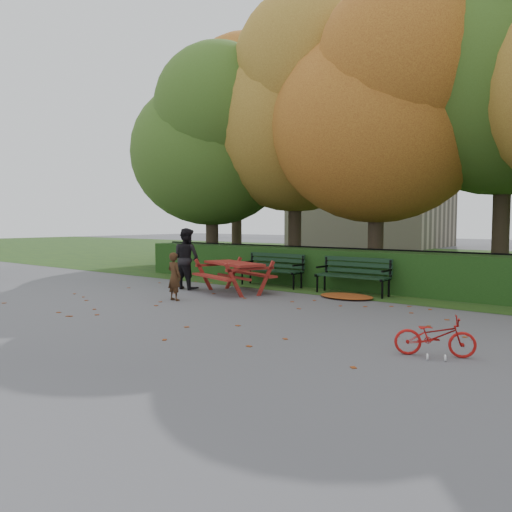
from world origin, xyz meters
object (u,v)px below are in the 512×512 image
Objects in this scene: bench_left at (273,267)px; child at (174,276)px; tree_b at (300,109)px; tree_c at (386,108)px; bicycle at (435,336)px; tree_f at (239,128)px; picnic_table at (234,269)px; bench_right at (354,273)px; tree_a at (214,140)px; adult at (187,259)px.

child is (-0.29, -3.31, 0.01)m from bench_left.
tree_b is 8.05m from child.
tree_c is 8.84m from bicycle.
tree_b is at bearing -27.99° from tree_f.
tree_c is 3.79× the size of picnic_table.
bench_left reaches higher than bicycle.
tree_f is 5.10× the size of bench_right.
bench_right is 1.78× the size of bicycle.
tree_c reaches higher than tree_a.
bench_left is at bearing -25.76° from tree_a.
tree_f is 4.36× the size of picnic_table.
picnic_table is at bearing -92.43° from child.
bicycle is (6.93, -7.42, -5.14)m from tree_b.
tree_c is 8.66m from tree_f.
tree_c reaches higher than bicycle.
bicycle is at bearing -46.99° from tree_b.
tree_a is 3.55× the size of picnic_table.
tree_f is at bearing 157.65° from tree_c.
child is 6.17m from bicycle.
bicycle is (5.78, -4.38, -0.25)m from bench_left.
bench_left is 1.59m from picnic_table.
tree_c is at bearing 79.46° from picnic_table.
tree_c is 5.31m from bench_left.
tree_f is 5.83× the size of adult.
tree_c is 6.13m from picnic_table.
tree_a is at bearing -62.02° from tree_f.
tree_b is 5.87m from bench_left.
bench_left is 1.69× the size of child.
tree_b is at bearing 18.83° from bicycle.
tree_b is 5.32m from tree_f.
bench_right is (8.23, -5.54, -5.17)m from tree_f.
picnic_table reaches higher than bicycle.
tree_b is at bearing 166.55° from tree_c.
tree_a reaches higher than bench_right.
adult is at bearing -59.16° from tree_f.
tree_f is 8.62× the size of child.
tree_b reaches higher than child.
tree_a is 6.51m from picnic_table.
tree_f is (-7.97, 3.28, 0.87)m from tree_c.
bench_left is at bearing 28.68° from bicycle.
picnic_table is at bearing -91.37° from bench_left.
tree_b is at bearing -90.43° from adult.
adult is (-0.30, -4.86, -4.62)m from tree_b.
tree_c is (6.02, 0.38, 0.30)m from tree_a.
bench_left is 7.26m from bicycle.
bench_right is 5.54m from bicycle.
bench_right is at bearing -123.28° from child.
bicycle is at bearing 175.79° from child.
bench_left is at bearing 180.00° from bench_right.
bench_right is 1.14× the size of adult.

